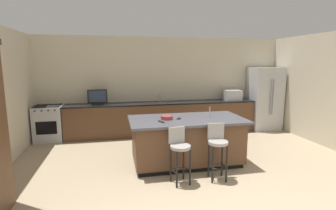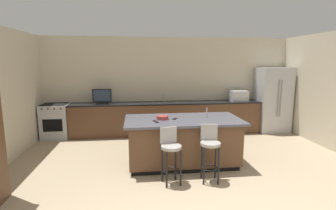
{
  "view_description": "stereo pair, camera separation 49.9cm",
  "coord_description": "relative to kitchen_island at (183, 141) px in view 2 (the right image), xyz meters",
  "views": [
    {
      "loc": [
        -1.44,
        -2.39,
        2.04
      ],
      "look_at": [
        -0.23,
        3.36,
        1.05
      ],
      "focal_mm": 27.48,
      "sensor_mm": 36.0,
      "label": 1
    },
    {
      "loc": [
        -0.95,
        -2.48,
        2.04
      ],
      "look_at": [
        -0.23,
        3.36,
        1.05
      ],
      "focal_mm": 27.48,
      "sensor_mm": 36.0,
      "label": 2
    }
  ],
  "objects": [
    {
      "name": "wall_back",
      "position": [
        0.05,
        2.61,
        0.89
      ],
      "size": [
        7.58,
        0.12,
        2.74
      ],
      "primitive_type": "cube",
      "color": "beige",
      "rests_on": "ground_plane"
    },
    {
      "name": "counter_back",
      "position": [
        -0.05,
        2.23,
        -0.02
      ],
      "size": [
        5.34,
        0.62,
        0.91
      ],
      "color": "brown",
      "rests_on": "ground_plane"
    },
    {
      "name": "kitchen_island",
      "position": [
        0.0,
        0.0,
        0.0
      ],
      "size": [
        2.27,
        1.17,
        0.93
      ],
      "color": "black",
      "rests_on": "ground_plane"
    },
    {
      "name": "refrigerator",
      "position": [
        3.08,
        2.19,
        0.46
      ],
      "size": [
        0.9,
        0.74,
        1.87
      ],
      "color": "#B7BABF",
      "rests_on": "ground_plane"
    },
    {
      "name": "range_oven",
      "position": [
        -3.08,
        2.23,
        -0.01
      ],
      "size": [
        0.7,
        0.63,
        0.93
      ],
      "color": "#B7BABF",
      "rests_on": "ground_plane"
    },
    {
      "name": "microwave",
      "position": [
        2.05,
        2.23,
        0.59
      ],
      "size": [
        0.48,
        0.36,
        0.3
      ],
      "primitive_type": "cube",
      "color": "#B7BABF",
      "rests_on": "counter_back"
    },
    {
      "name": "tv_monitor",
      "position": [
        -1.83,
        2.18,
        0.62
      ],
      "size": [
        0.5,
        0.16,
        0.41
      ],
      "color": "black",
      "rests_on": "counter_back"
    },
    {
      "name": "sink_faucet_back",
      "position": [
        -0.13,
        2.33,
        0.56
      ],
      "size": [
        0.02,
        0.02,
        0.24
      ],
      "primitive_type": "cylinder",
      "color": "#B2B2B7",
      "rests_on": "counter_back"
    },
    {
      "name": "sink_faucet_island",
      "position": [
        0.48,
        0.0,
        0.57
      ],
      "size": [
        0.02,
        0.02,
        0.22
      ],
      "primitive_type": "cylinder",
      "color": "#B2B2B7",
      "rests_on": "kitchen_island"
    },
    {
      "name": "bar_stool_left",
      "position": [
        -0.35,
        -0.79,
        0.09
      ],
      "size": [
        0.35,
        0.36,
        0.95
      ],
      "rotation": [
        0.0,
        0.0,
        0.2
      ],
      "color": "gray",
      "rests_on": "ground_plane"
    },
    {
      "name": "bar_stool_right",
      "position": [
        0.33,
        -0.78,
        0.11
      ],
      "size": [
        0.34,
        0.35,
        0.98
      ],
      "rotation": [
        0.0,
        0.0,
        -0.09
      ],
      "color": "gray",
      "rests_on": "ground_plane"
    },
    {
      "name": "fruit_bowl",
      "position": [
        -0.41,
        0.02,
        0.49
      ],
      "size": [
        0.23,
        0.23,
        0.07
      ],
      "primitive_type": "cylinder",
      "color": "#993833",
      "rests_on": "kitchen_island"
    },
    {
      "name": "cell_phone",
      "position": [
        -0.16,
        0.01,
        0.46
      ],
      "size": [
        0.13,
        0.17,
        0.01
      ],
      "primitive_type": "cube",
      "rotation": [
        0.0,
        0.0,
        -0.43
      ],
      "color": "black",
      "rests_on": "kitchen_island"
    },
    {
      "name": "tv_remote",
      "position": [
        -0.56,
        -0.2,
        0.47
      ],
      "size": [
        0.1,
        0.18,
        0.02
      ],
      "primitive_type": "cube",
      "rotation": [
        0.0,
        0.0,
        0.33
      ],
      "color": "black",
      "rests_on": "kitchen_island"
    }
  ]
}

